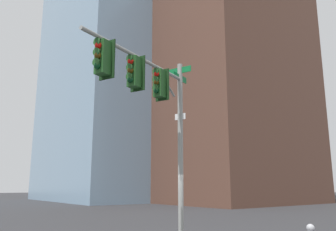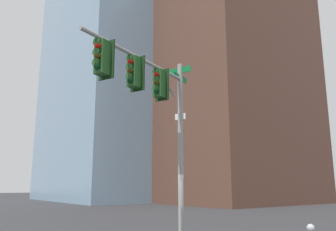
% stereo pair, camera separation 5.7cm
% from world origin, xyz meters
% --- Properties ---
extents(signal_pole_assembly, '(2.45, 5.45, 6.82)m').
position_xyz_m(signal_pole_assembly, '(1.07, -2.16, 5.02)').
color(signal_pole_assembly, gray).
rests_on(signal_pole_assembly, ground_plane).
extents(building_brick_nearside, '(18.76, 15.57, 42.96)m').
position_xyz_m(building_brick_nearside, '(-28.37, 37.46, 21.48)').
color(building_brick_nearside, '#845B47').
rests_on(building_brick_nearside, ground_plane).
extents(building_brick_midblock, '(20.78, 18.35, 28.72)m').
position_xyz_m(building_brick_midblock, '(-21.83, 24.26, 14.36)').
color(building_brick_midblock, brown).
rests_on(building_brick_midblock, ground_plane).
extents(building_glass_tower, '(22.94, 32.70, 64.15)m').
position_xyz_m(building_glass_tower, '(-35.74, 23.68, 32.07)').
color(building_glass_tower, '#7A99B2').
rests_on(building_glass_tower, ground_plane).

